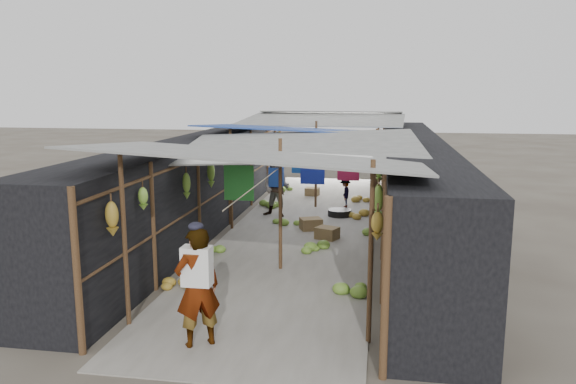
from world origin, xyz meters
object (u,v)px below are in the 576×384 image
Objects in this scene: shopper_blue at (276,188)px; vendor_seated at (345,193)px; black_basin at (340,213)px; vendor_elderly at (198,287)px; crate_near at (327,233)px.

vendor_seated is at bearing 52.78° from shopper_blue.
shopper_blue is 2.38m from vendor_seated.
vendor_elderly reaches higher than black_basin.
vendor_seated reaches higher than crate_near.
vendor_elderly is 9.69m from vendor_seated.
crate_near is 2.83m from shopper_blue.
crate_near is 6.06m from vendor_elderly.
shopper_blue is (-0.42, 8.09, -0.02)m from vendor_elderly.
shopper_blue is at bearing -170.42° from black_basin.
black_basin is 1.25m from vendor_seated.
vendor_elderly is (-1.22, -5.89, 0.70)m from crate_near.
vendor_elderly reaches higher than vendor_seated.
crate_near is 0.75× the size of black_basin.
vendor_seated is at bearing 86.57° from black_basin.
vendor_elderly is 1.90× the size of vendor_seated.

